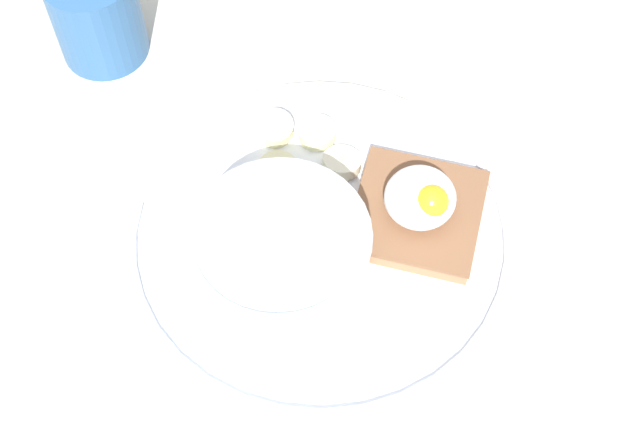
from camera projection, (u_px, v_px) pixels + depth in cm
name	position (u px, v px, depth cm)	size (l,w,h in cm)	color
ground_plane	(320.00, 246.00, 67.83)	(120.00, 120.00, 2.00)	beige
plate	(320.00, 235.00, 66.29)	(28.55, 28.55, 1.60)	white
oatmeal_bowl	(277.00, 257.00, 61.05)	(12.34, 12.34, 7.17)	white
toast_slice	(417.00, 213.00, 66.03)	(11.75, 11.75, 1.48)	brown
poached_egg	(422.00, 198.00, 63.95)	(5.30, 5.23, 3.68)	white
banana_slice_front	(278.00, 170.00, 68.35)	(3.45, 3.45, 1.10)	beige
banana_slice_left	(317.00, 133.00, 70.14)	(4.21, 4.21, 1.16)	#F0ECB2
banana_slice_back	(342.00, 163.00, 68.63)	(3.78, 3.69, 1.46)	beige
banana_slice_right	(275.00, 129.00, 70.02)	(4.28, 4.30, 1.84)	beige
coffee_mug	(96.00, 14.00, 73.03)	(7.35, 7.35, 8.17)	#305D92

